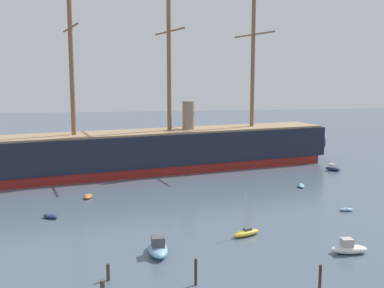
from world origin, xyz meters
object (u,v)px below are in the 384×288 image
Objects in this scene: motorboat_far_right at (333,168)px; mooring_piling_left_pair at (320,277)px; dinghy_alongside_bow at (88,196)px; motorboat_foreground_left at (158,248)px; dinghy_distant_centre at (188,162)px; motorboat_foreground_right at (349,248)px; tall_ship at (170,149)px; dinghy_far_left at (30,174)px; dinghy_mid_right at (346,209)px; sailboat_near_centre at (246,233)px; dinghy_alongside_stern at (301,186)px; mooring_piling_right_pair at (108,272)px; mooring_piling_midwater at (196,272)px; dinghy_mid_left at (50,216)px.

mooring_piling_left_pair is (-24.17, -46.21, 0.59)m from motorboat_far_right.
motorboat_foreground_left is at bearing -71.75° from dinghy_alongside_bow.
dinghy_distant_centre is 0.99× the size of mooring_piling_left_pair.
dinghy_alongside_bow is (-26.99, 26.81, -0.27)m from motorboat_foreground_right.
tall_ship reaches higher than dinghy_far_left.
motorboat_foreground_right is at bearing -74.50° from tall_ship.
dinghy_distant_centre is (-15.12, 37.66, 0.01)m from dinghy_mid_right.
sailboat_near_centre is 1.90× the size of dinghy_alongside_stern.
sailboat_near_centre is at bearing -126.38° from dinghy_alongside_stern.
motorboat_foreground_left is 49.83m from dinghy_distant_centre.
mooring_piling_left_pair is at bearing -88.46° from dinghy_distant_centre.
dinghy_mid_right is at bearing -20.52° from dinghy_alongside_bow.
motorboat_far_right is 1.57× the size of mooring_piling_left_pair.
mooring_piling_right_pair is (-41.95, -41.49, 0.32)m from motorboat_far_right.
motorboat_far_right is 55.71m from mooring_piling_midwater.
dinghy_mid_right is at bearing 22.41° from motorboat_foreground_left.
dinghy_alongside_bow is 1.64× the size of mooring_piling_right_pair.
dinghy_alongside_bow is at bearing 108.25° from motorboat_foreground_left.
dinghy_alongside_stern is 1.19× the size of mooring_piling_left_pair.
dinghy_far_left is at bearing 121.26° from dinghy_alongside_bow.
dinghy_distant_centre is at bearing 73.26° from mooring_piling_right_pair.
mooring_piling_midwater reaches higher than dinghy_alongside_stern.
dinghy_far_left is (-18.73, 41.66, -0.36)m from motorboat_foreground_left.
dinghy_mid_right is at bearing -87.71° from dinghy_alongside_stern.
mooring_piling_midwater is (14.64, -22.02, 0.94)m from dinghy_mid_left.
dinghy_mid_right is at bearing -5.22° from dinghy_mid_left.
motorboat_far_right is at bearing 65.62° from motorboat_foreground_right.
dinghy_distant_centre is at bearing 98.74° from motorboat_foreground_right.
dinghy_alongside_stern reaches higher than dinghy_distant_centre.
dinghy_distant_centre is at bearing 76.95° from motorboat_foreground_left.
dinghy_mid_left is (-12.13, 14.39, -0.43)m from motorboat_foreground_left.
mooring_piling_midwater reaches higher than dinghy_mid_right.
dinghy_alongside_stern is at bearing 69.49° from mooring_piling_left_pair.
motorboat_foreground_right reaches higher than mooring_piling_right_pair.
dinghy_mid_left is 26.46m from mooring_piling_midwater.
mooring_piling_right_pair is (-4.96, -5.37, 0.08)m from motorboat_foreground_left.
dinghy_mid_left is 0.79× the size of dinghy_far_left.
motorboat_foreground_right is 2.01× the size of dinghy_mid_right.
dinghy_alongside_bow is at bearing 135.20° from motorboat_foreground_right.
sailboat_near_centre reaches higher than motorboat_foreground_right.
tall_ship is 26.12m from dinghy_alongside_stern.
motorboat_foreground_left is 28.53m from dinghy_mid_right.
sailboat_near_centre is 2.27× the size of dinghy_distant_centre.
mooring_piling_left_pair is (6.16, -52.09, -2.99)m from tall_ship.
mooring_piling_left_pair reaches higher than dinghy_distant_centre.
mooring_piling_left_pair is at bearing -44.45° from dinghy_mid_left.
mooring_piling_left_pair is (2.41, -13.82, 0.65)m from sailboat_near_centre.
tall_ship is at bearing 122.33° from dinghy_mid_right.
dinghy_mid_left is 21.03m from mooring_piling_right_pair.
dinghy_distant_centre reaches higher than dinghy_mid_right.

